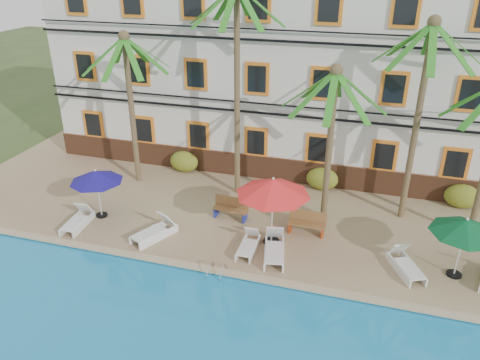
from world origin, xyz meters
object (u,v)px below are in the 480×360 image
(bench_left, at_px, (231,208))
(lounger_a, at_px, (78,220))
(palm_b, at_px, (237,68))
(umbrella_green, at_px, (466,227))
(umbrella_red, at_px, (273,187))
(lounger_c, at_px, (248,245))
(lounger_b, at_px, (155,231))
(palm_a, at_px, (129,88))
(pool_ladder, at_px, (217,273))
(lounger_d, at_px, (274,248))
(lounger_e, at_px, (406,264))
(bench_right, at_px, (307,222))
(palm_c, at_px, (332,123))
(palm_d, at_px, (421,97))
(umbrella_blue, at_px, (96,176))

(bench_left, bearing_deg, lounger_a, -156.90)
(palm_b, height_order, umbrella_green, palm_b)
(umbrella_red, xyz_separation_m, lounger_c, (-0.71, -0.78, -2.16))
(lounger_b, bearing_deg, umbrella_green, 4.16)
(palm_a, height_order, pool_ladder, palm_a)
(lounger_a, height_order, lounger_d, lounger_d)
(lounger_e, bearing_deg, umbrella_red, 175.10)
(palm_b, height_order, lounger_b, palm_b)
(lounger_d, bearing_deg, lounger_c, 177.48)
(bench_right, bearing_deg, lounger_d, -114.85)
(bench_left, distance_m, pool_ladder, 3.93)
(lounger_a, bearing_deg, palm_b, 41.74)
(lounger_a, bearing_deg, palm_c, 20.31)
(lounger_d, bearing_deg, palm_a, 151.18)
(palm_d, distance_m, umbrella_red, 6.66)
(palm_c, distance_m, lounger_d, 5.30)
(palm_d, relative_size, umbrella_blue, 3.73)
(palm_c, xyz_separation_m, bench_left, (-3.77, -1.07, -3.78))
(palm_c, distance_m, bench_right, 4.04)
(palm_b, bearing_deg, pool_ladder, -79.64)
(umbrella_blue, xyz_separation_m, lounger_e, (12.42, -0.32, -1.60))
(lounger_d, distance_m, bench_right, 2.14)
(umbrella_green, bearing_deg, pool_ladder, -164.00)
(palm_c, bearing_deg, lounger_c, -126.73)
(umbrella_green, bearing_deg, palm_a, 165.44)
(palm_d, relative_size, bench_right, 5.48)
(lounger_b, bearing_deg, palm_d, 25.86)
(palm_d, xyz_separation_m, bench_left, (-6.94, -2.18, -4.77))
(palm_a, distance_m, bench_right, 10.01)
(lounger_c, xyz_separation_m, bench_right, (1.91, 1.89, 0.22))
(palm_c, bearing_deg, umbrella_blue, -164.46)
(umbrella_green, xyz_separation_m, lounger_e, (-1.66, -0.25, -1.71))
(pool_ladder, bearing_deg, lounger_b, 154.44)
(umbrella_green, distance_m, lounger_c, 7.56)
(umbrella_green, xyz_separation_m, lounger_a, (-14.54, -0.95, -1.71))
(lounger_a, height_order, bench_left, bench_left)
(palm_a, xyz_separation_m, bench_right, (8.79, -2.40, -4.16))
(palm_c, xyz_separation_m, pool_ladder, (-3.08, -4.91, -4.25))
(palm_c, distance_m, umbrella_green, 6.02)
(umbrella_green, bearing_deg, palm_b, 157.00)
(palm_a, relative_size, lounger_a, 3.90)
(palm_b, height_order, palm_c, palm_b)
(palm_c, xyz_separation_m, lounger_e, (3.27, -2.86, -3.97))
(lounger_c, bearing_deg, bench_left, 122.44)
(pool_ladder, bearing_deg, umbrella_green, 16.00)
(umbrella_green, distance_m, lounger_b, 11.28)
(lounger_b, bearing_deg, palm_c, 28.91)
(palm_c, relative_size, lounger_d, 3.08)
(palm_d, height_order, lounger_e, palm_d)
(palm_b, height_order, umbrella_blue, palm_b)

